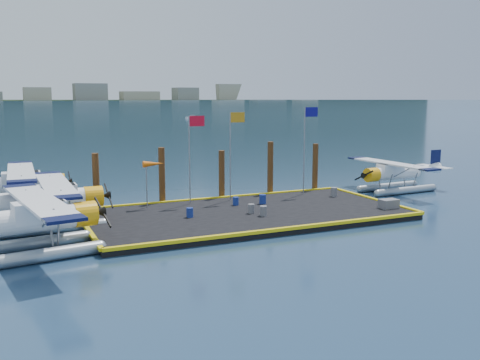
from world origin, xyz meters
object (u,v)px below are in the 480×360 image
object	(u,v)px
drum_3	(251,209)
piling_4	(315,169)
drum_1	(263,211)
piling_2	(222,176)
drum_5	(236,201)
flagpole_red	(192,146)
seaplane_b	(49,203)
piling_1	(162,177)
piling_3	(270,170)
seaplane_a	(31,224)
piling_0	(96,183)
drum_4	(334,192)
drum_0	(190,213)
crate	(389,204)
seaplane_c	(15,188)
flagpole_blue	(307,137)
seaplane_d	(394,175)
flagpole_yellow	(233,142)
windsock	(153,165)
drum_2	(263,199)

from	to	relation	value
drum_3	piling_4	size ratio (longest dim) A/B	0.15
drum_1	piling_2	world-z (taller)	piling_2
drum_5	flagpole_red	distance (m)	4.77
seaplane_b	piling_4	size ratio (longest dim) A/B	2.54
piling_1	piling_3	bearing A→B (deg)	0.00
seaplane_a	piling_0	world-z (taller)	piling_0
piling_3	drum_4	bearing A→B (deg)	-43.20
drum_0	flagpole_red	world-z (taller)	flagpole_red
seaplane_b	drum_0	world-z (taller)	seaplane_b
seaplane_a	crate	size ratio (longest dim) A/B	8.87
seaplane_c	flagpole_blue	world-z (taller)	flagpole_blue
seaplane_d	flagpole_yellow	bearing A→B (deg)	85.49
piling_2	flagpole_blue	bearing A→B (deg)	-14.48
crate	piling_0	xyz separation A→B (m)	(-17.50, 8.31, 1.30)
drum_1	drum_3	distance (m)	1.04
seaplane_c	drum_0	world-z (taller)	seaplane_c
piling_1	piling_3	distance (m)	8.50
drum_1	flagpole_red	xyz separation A→B (m)	(-2.72, 5.37, 3.69)
seaplane_d	piling_3	distance (m)	10.42
seaplane_d	seaplane_c	bearing A→B (deg)	78.10
seaplane_b	drum_5	bearing A→B (deg)	90.24
drum_0	piling_0	xyz separation A→B (m)	(-4.65, 5.47, 1.31)
drum_5	piling_3	size ratio (longest dim) A/B	0.13
seaplane_d	flagpole_yellow	distance (m)	14.35
seaplane_a	windsock	bearing A→B (deg)	123.29
piling_0	crate	bearing A→B (deg)	-25.41
drum_1	windsock	world-z (taller)	windsock
drum_1	drum_4	bearing A→B (deg)	25.42
seaplane_a	crate	world-z (taller)	seaplane_a
seaplane_b	piling_4	bearing A→B (deg)	99.00
crate	flagpole_yellow	distance (m)	11.33
seaplane_d	drum_1	world-z (taller)	seaplane_d
flagpole_red	flagpole_yellow	xyz separation A→B (m)	(3.00, 0.00, 0.12)
seaplane_a	flagpole_yellow	size ratio (longest dim) A/B	1.70
crate	piling_3	xyz separation A→B (m)	(-4.50, 8.31, 1.45)
flagpole_red	windsock	size ratio (longest dim) A/B	1.92
seaplane_c	piling_4	xyz separation A→B (m)	(21.94, -2.45, 0.37)
piling_4	drum_3	bearing A→B (deg)	-144.60
piling_1	drum_1	bearing A→B (deg)	-57.59
drum_2	crate	world-z (taller)	drum_2
seaplane_c	crate	size ratio (longest dim) A/B	8.83
drum_3	piling_2	world-z (taller)	piling_2
flagpole_blue	piling_1	size ratio (longest dim) A/B	1.55
drum_0	piling_4	bearing A→B (deg)	23.89
flagpole_red	windsock	xyz separation A→B (m)	(-2.73, 0.00, -1.17)
drum_3	flagpole_yellow	size ratio (longest dim) A/B	0.10
seaplane_c	windsock	world-z (taller)	seaplane_c
crate	piling_1	bearing A→B (deg)	147.40
drum_1	piling_3	world-z (taller)	piling_3
seaplane_b	windsock	distance (m)	7.21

